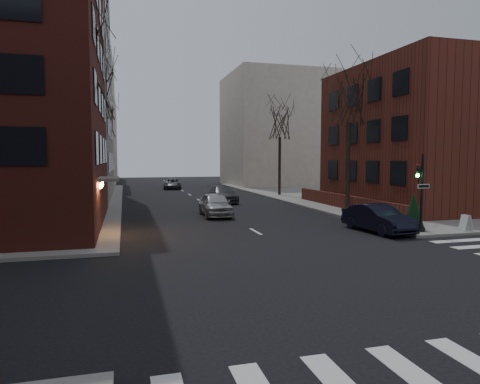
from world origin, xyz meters
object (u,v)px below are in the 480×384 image
car_lane_silver (215,204)px  streetlamp_far (111,155)px  car_lane_far (173,184)px  traffic_signal (421,198)px  tree_left_a (81,69)px  tree_right_a (349,100)px  tree_left_b (95,94)px  streetlamp_near (102,154)px  sandwich_board (466,222)px  tree_left_c (104,121)px  parked_sedan (377,218)px  tree_right_b (280,122)px  car_lane_gray (222,194)px  evergreen_shrub (413,210)px

car_lane_silver → streetlamp_far: bearing=109.3°
car_lane_far → traffic_signal: bearing=-69.8°
tree_left_a → tree_right_a: 18.05m
tree_left_b → tree_left_a: bearing=-90.0°
traffic_signal → streetlamp_near: bearing=141.1°
streetlamp_far → sandwich_board: streetlamp_far is taller
car_lane_far → streetlamp_near: bearing=-101.0°
tree_left_a → tree_left_c: size_ratio=1.06×
tree_right_a → car_lane_silver: (-9.60, 0.69, -7.24)m
traffic_signal → sandwich_board: (2.56, -0.34, -1.34)m
car_lane_far → tree_right_a: bearing=-64.0°
streetlamp_near → car_lane_silver: (7.40, -3.31, -3.44)m
tree_left_b → streetlamp_near: tree_left_b is taller
parked_sedan → car_lane_far: 35.86m
car_lane_silver → car_lane_far: size_ratio=0.98×
tree_right_b → car_lane_gray: tree_right_b is taller
tree_left_b → streetlamp_near: (0.60, -4.00, -4.68)m
streetlamp_near → tree_right_b: bearing=30.5°
car_lane_silver → car_lane_far: (0.00, 26.63, -0.14)m
tree_right_a → evergreen_shrub: tree_right_a is taller
sandwich_board → streetlamp_near: bearing=147.3°
tree_left_b → streetlamp_far: (0.60, 16.00, -4.68)m
tree_right_a → sandwich_board: tree_right_a is taller
tree_right_a → streetlamp_near: bearing=166.8°
evergreen_shrub → tree_left_b: bearing=136.3°
tree_right_b → car_lane_silver: bearing=-125.8°
tree_left_b → tree_right_b: bearing=18.8°
tree_left_c → car_lane_silver: size_ratio=2.09×
sandwich_board → tree_left_a: bearing=167.3°
streetlamp_far → evergreen_shrub: (16.34, -32.20, -3.09)m
tree_right_b → streetlamp_far: bearing=149.5°
car_lane_gray → tree_left_b: bearing=-173.3°
traffic_signal → parked_sedan: size_ratio=0.89×
tree_left_a → car_lane_silver: 12.04m
tree_left_c → tree_right_a: (17.60, -22.00, 0.00)m
car_lane_far → tree_left_c: bearing=-139.7°
parked_sedan → evergreen_shrub: 2.01m
tree_right_b → evergreen_shrub: 23.13m
traffic_signal → car_lane_gray: (-6.31, 18.22, -1.17)m
streetlamp_far → evergreen_shrub: streetlamp_far is taller
car_lane_silver → car_lane_gray: size_ratio=0.92×
tree_left_a → tree_left_c: bearing=90.0°
car_lane_far → evergreen_shrub: (8.94, -35.52, 0.49)m
evergreen_shrub → tree_right_a: bearing=85.4°
tree_left_a → parked_sedan: bearing=-14.4°
tree_left_a → traffic_signal: bearing=-16.6°
evergreen_shrub → parked_sedan: bearing=169.6°
tree_right_a → parked_sedan: 11.02m
tree_left_b → car_lane_far: tree_left_b is taller
tree_left_c → tree_left_b: bearing=-90.0°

